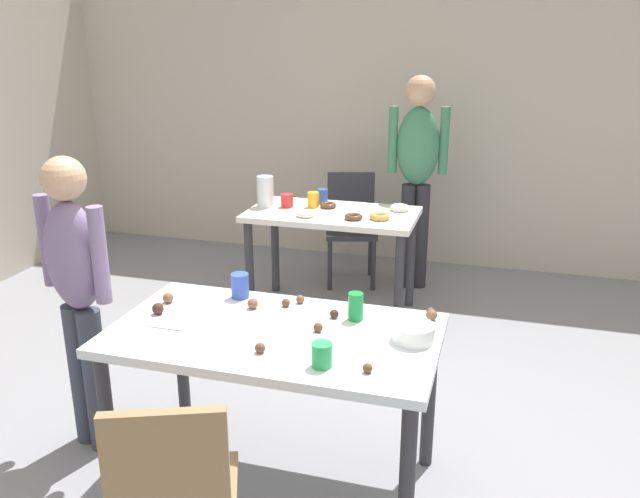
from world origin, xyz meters
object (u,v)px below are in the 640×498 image
object	(u,v)px
chair_near_table	(174,494)
dining_table_far	(332,227)
chair_far_table	(351,221)
soda_can	(356,306)
person_adult_far	(417,163)
person_girl_near	(77,282)
pitcher_far	(265,191)
mixing_bowl	(414,333)
dining_table_near	(274,351)

from	to	relation	value
chair_near_table	dining_table_far	bearing A→B (deg)	94.17
chair_far_table	soda_can	distance (m)	2.48
person_adult_far	chair_near_table	bearing A→B (deg)	-95.05
dining_table_far	soda_can	bearing A→B (deg)	-71.55
person_girl_near	chair_far_table	bearing A→B (deg)	75.41
person_girl_near	pitcher_far	xyz separation A→B (m)	(0.19, 1.90, 0.01)
person_adult_far	pitcher_far	bearing A→B (deg)	-146.86
person_girl_near	soda_can	size ratio (longest dim) A/B	11.72
chair_near_table	person_adult_far	bearing A→B (deg)	84.95
person_girl_near	chair_near_table	bearing A→B (deg)	-41.33
chair_far_table	person_girl_near	bearing A→B (deg)	-104.59
mixing_bowl	dining_table_near	bearing A→B (deg)	-173.31
person_adult_far	soda_can	size ratio (longest dim) A/B	13.49
dining_table_near	person_adult_far	world-z (taller)	person_adult_far
dining_table_far	pitcher_far	xyz separation A→B (m)	(-0.50, 0.01, 0.22)
dining_table_near	pitcher_far	size ratio (longest dim) A/B	6.25
person_adult_far	pitcher_far	distance (m)	1.19
person_adult_far	pitcher_far	size ratio (longest dim) A/B	7.52
person_girl_near	person_adult_far	xyz separation A→B (m)	(1.18, 2.54, 0.15)
chair_near_table	mixing_bowl	world-z (taller)	chair_near_table
chair_far_table	person_adult_far	bearing A→B (deg)	-2.29
chair_far_table	person_adult_far	world-z (taller)	person_adult_far
person_adult_far	dining_table_near	bearing A→B (deg)	-94.83
dining_table_near	pitcher_far	xyz separation A→B (m)	(-0.77, 1.93, 0.20)
chair_near_table	mixing_bowl	size ratio (longest dim) A/B	5.11
person_girl_near	person_adult_far	distance (m)	2.81
dining_table_near	chair_near_table	distance (m)	0.77
dining_table_far	soda_can	size ratio (longest dim) A/B	9.64
soda_can	mixing_bowl	bearing A→B (deg)	-26.51
dining_table_far	person_girl_near	xyz separation A→B (m)	(-0.69, -1.89, 0.21)
chair_far_table	person_adult_far	size ratio (longest dim) A/B	0.53
chair_far_table	person_girl_near	size ratio (longest dim) A/B	0.61
chair_far_table	mixing_bowl	bearing A→B (deg)	-71.01
dining_table_near	pitcher_far	world-z (taller)	pitcher_far
dining_table_near	person_girl_near	xyz separation A→B (m)	(-0.96, 0.03, 0.19)
chair_far_table	pitcher_far	xyz separation A→B (m)	(-0.47, -0.67, 0.36)
mixing_bowl	soda_can	xyz separation A→B (m)	(-0.27, 0.14, 0.03)
chair_far_table	mixing_bowl	world-z (taller)	chair_far_table
soda_can	pitcher_far	distance (m)	2.03
person_adult_far	soda_can	bearing A→B (deg)	-87.98
chair_near_table	person_girl_near	world-z (taller)	person_girl_near
soda_can	chair_near_table	bearing A→B (deg)	-111.54
dining_table_far	soda_can	distance (m)	1.82
dining_table_near	dining_table_far	distance (m)	1.94
chair_near_table	soda_can	xyz separation A→B (m)	(0.38, 0.96, 0.31)
dining_table_near	dining_table_far	world-z (taller)	same
dining_table_near	chair_near_table	xyz separation A→B (m)	(-0.08, -0.75, -0.16)
dining_table_far	mixing_bowl	xyz separation A→B (m)	(0.84, -1.85, 0.15)
dining_table_far	person_adult_far	xyz separation A→B (m)	(0.49, 0.66, 0.36)
person_girl_near	person_adult_far	bearing A→B (deg)	65.08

